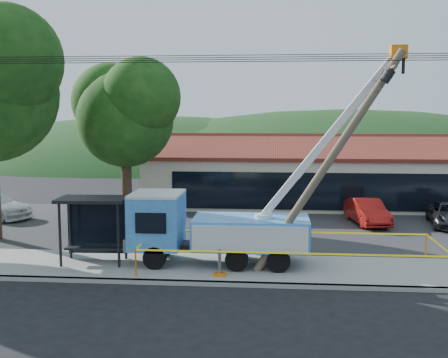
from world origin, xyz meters
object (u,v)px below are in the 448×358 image
Objects in this scene: bus_shelter at (94,214)px; car_red at (367,226)px; utility_truck at (215,226)px; leaning_pole at (334,153)px; car_silver at (99,232)px.

car_red is (12.03, 8.80, -2.05)m from bus_shelter.
utility_truck reaches higher than bus_shelter.
leaning_pole is 10.98m from car_red.
leaning_pole is 2.01× the size of car_red.
leaning_pole is at bearing -53.58° from car_silver.
utility_truck is at bearing 168.33° from leaning_pole.
car_silver is at bearing 104.01° from bus_shelter.
utility_truck reaches higher than car_red.
bus_shelter is at bearing -95.62° from car_silver.
leaning_pole is 9.59m from bus_shelter.
leaning_pole reaches higher than car_silver.
leaning_pole is at bearing -7.31° from bus_shelter.
utility_truck is 8.86m from car_silver.
car_red is (13.80, 2.87, 0.00)m from car_silver.
leaning_pole is at bearing -11.67° from utility_truck.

